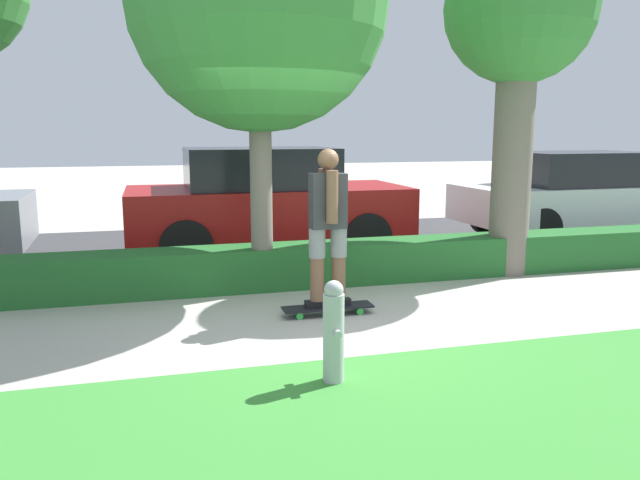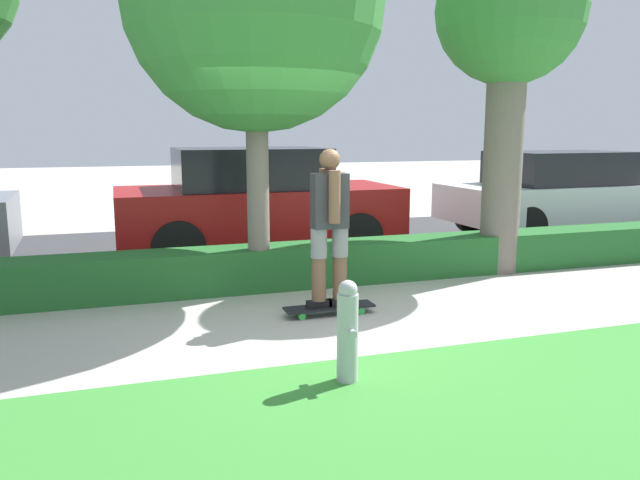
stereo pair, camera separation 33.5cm
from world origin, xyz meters
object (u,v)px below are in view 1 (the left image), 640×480
skateboard (328,308)px  tree_mid (258,1)px  fire_hydrant (334,332)px  tree_far (519,23)px  skater_person (328,224)px  parked_car_rear (581,194)px  parked_car_middle (266,200)px

skateboard → tree_mid: bearing=111.9°
fire_hydrant → tree_far: bearing=41.7°
tree_mid → skater_person: bearing=-68.1°
tree_mid → fire_hydrant: 4.12m
skater_person → parked_car_rear: (5.60, 3.32, -0.15)m
skater_person → tree_mid: bearing=111.9°
tree_far → parked_car_middle: 4.29m
parked_car_middle → parked_car_rear: size_ratio=0.93×
parked_car_middle → parked_car_rear: 5.64m
skater_person → fire_hydrant: size_ratio=2.04×
skateboard → parked_car_middle: size_ratio=0.23×
skater_person → parked_car_rear: 6.51m
skateboard → parked_car_rear: 6.55m
tree_mid → tree_far: tree_mid is taller
skateboard → tree_mid: tree_mid is taller
skateboard → tree_mid: (-0.48, 1.19, 3.25)m
parked_car_middle → parked_car_rear: parked_car_middle is taller
tree_far → fire_hydrant: (-3.32, -2.96, -2.84)m
skater_person → parked_car_middle: (-0.03, 3.31, -0.10)m
fire_hydrant → skater_person: bearing=75.4°
tree_mid → tree_far: size_ratio=1.09×
skateboard → tree_far: size_ratio=0.22×
skater_person → tree_mid: tree_mid is taller
parked_car_middle → parked_car_rear: bearing=0.1°
parked_car_middle → fire_hydrant: size_ratio=5.24×
parked_car_rear → fire_hydrant: parked_car_rear is taller
tree_mid → tree_far: (3.35, 0.05, -0.08)m
skateboard → tree_mid: 3.49m
parked_car_rear → fire_hydrant: (-6.05, -5.03, -0.40)m
skateboard → parked_car_rear: (5.60, 3.32, 0.73)m
tree_mid → parked_car_middle: 3.29m
parked_car_rear → fire_hydrant: size_ratio=5.61×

